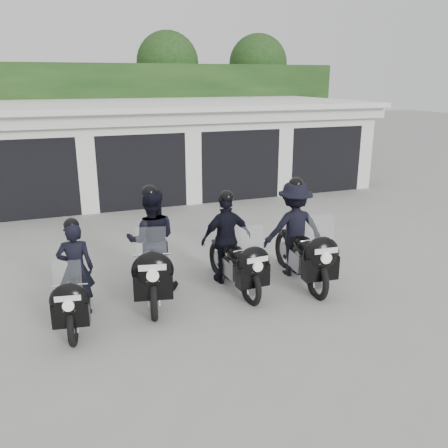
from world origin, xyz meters
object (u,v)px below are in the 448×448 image
object	(u,v)px
police_bike_d	(298,235)
police_bike_a	(75,282)
police_bike_c	(230,246)
police_bike_b	(152,249)

from	to	relation	value
police_bike_d	police_bike_a	bearing A→B (deg)	-170.40
police_bike_c	police_bike_d	world-z (taller)	police_bike_d
police_bike_c	police_bike_d	bearing A→B (deg)	-8.66
police_bike_b	police_bike_d	distance (m)	2.77
police_bike_b	police_bike_c	world-z (taller)	police_bike_b
police_bike_a	police_bike_b	distance (m)	1.50
police_bike_a	police_bike_c	distance (m)	2.83
police_bike_a	police_bike_d	distance (m)	4.14
police_bike_b	police_bike_a	bearing A→B (deg)	-144.73
police_bike_b	police_bike_d	xyz separation A→B (m)	(2.76, -0.25, 0.01)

